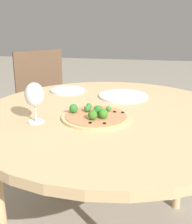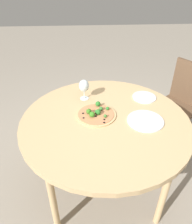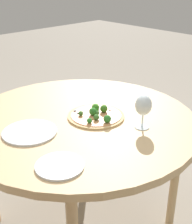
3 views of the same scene
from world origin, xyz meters
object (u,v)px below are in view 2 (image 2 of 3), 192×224
Objects in this scene: plate_near at (144,97)px; plate_far at (145,121)px; pizza at (96,114)px; wine_glass at (84,86)px; chair at (179,102)px.

plate_near is 0.75× the size of plate_far.
pizza reaches higher than plate_near.
plate_near is 0.34m from plate_far.
wine_glass is 0.53m from plate_near.
chair is at bearing 30.53° from pizza.
plate_near is at bearing 28.16° from pizza.
plate_far is (0.45, -0.35, -0.12)m from wine_glass.
wine_glass reaches higher than pizza.
plate_far is (-0.07, -0.33, -0.00)m from plate_near.
plate_near is (0.52, -0.02, -0.12)m from wine_glass.
plate_near is (-0.49, -0.31, 0.27)m from chair.
pizza is at bearing -71.00° from wine_glass.
chair is at bearing 49.10° from plate_far.
plate_near is at bearing -1.82° from wine_glass.
chair is 0.64m from plate_near.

